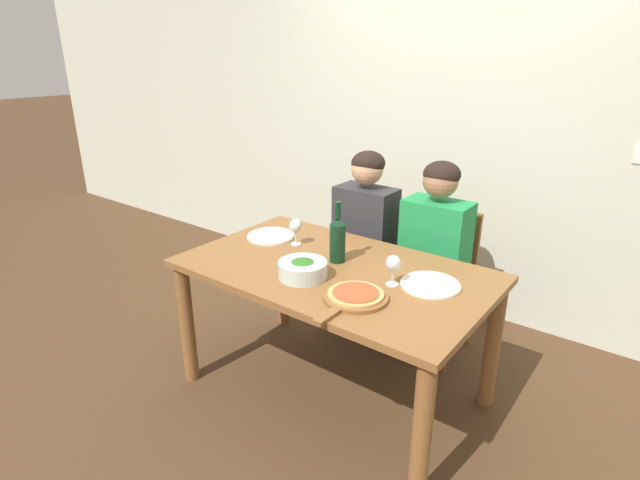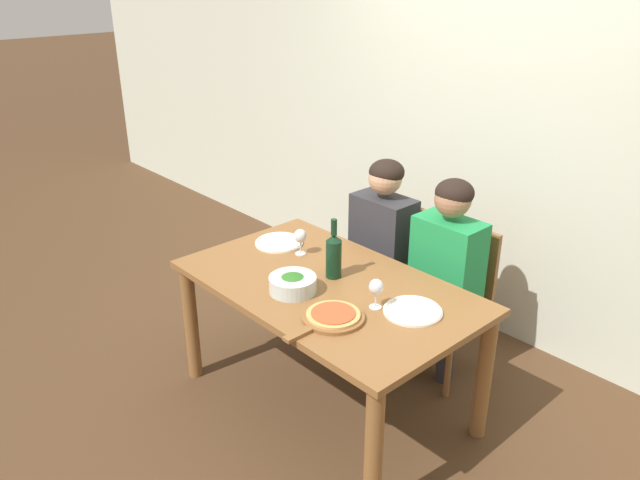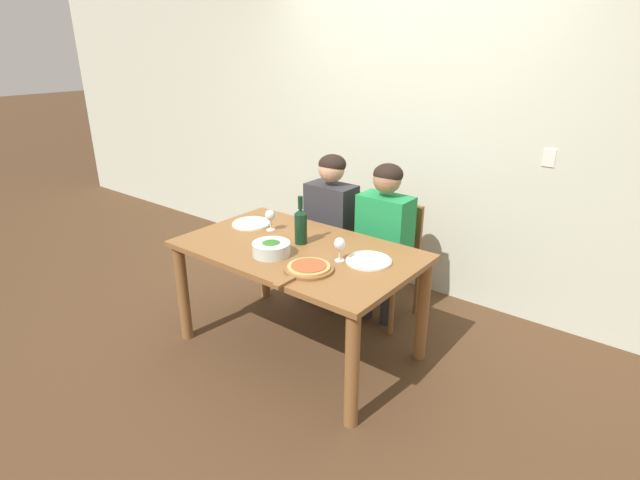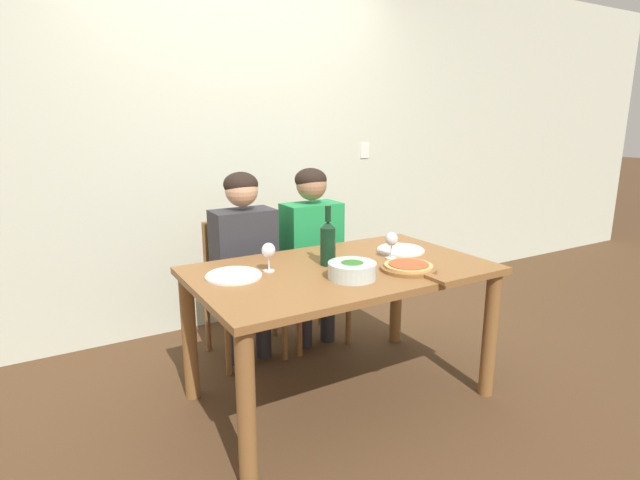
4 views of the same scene
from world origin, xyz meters
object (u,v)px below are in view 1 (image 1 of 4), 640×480
(chair_left, at_px, (371,257))
(dinner_plate_left, at_px, (271,236))
(wine_bottle, at_px, (338,238))
(dinner_plate_right, at_px, (430,284))
(person_woman, at_px, (364,226))
(broccoli_bowl, at_px, (303,269))
(pizza_on_board, at_px, (355,297))
(person_man, at_px, (434,243))
(wine_glass_left, at_px, (296,227))
(wine_glass_right, at_px, (393,264))
(chair_right, at_px, (438,275))

(chair_left, xyz_separation_m, dinner_plate_left, (-0.29, -0.67, 0.29))
(wine_bottle, distance_m, dinner_plate_left, 0.53)
(dinner_plate_left, distance_m, dinner_plate_right, 1.03)
(person_woman, relative_size, broccoli_bowl, 5.04)
(pizza_on_board, bearing_deg, dinner_plate_right, 57.36)
(person_woman, xyz_separation_m, dinner_plate_left, (-0.29, -0.56, 0.04))
(person_man, xyz_separation_m, wine_glass_left, (-0.58, -0.56, 0.13))
(wine_bottle, distance_m, wine_glass_right, 0.38)
(chair_left, distance_m, chair_right, 0.49)
(wine_bottle, height_order, dinner_plate_left, wine_bottle)
(chair_left, height_order, person_man, person_man)
(dinner_plate_right, bearing_deg, wine_glass_right, -147.68)
(dinner_plate_right, bearing_deg, person_woman, 141.35)
(person_woman, distance_m, wine_glass_left, 0.59)
(chair_right, height_order, wine_glass_right, wine_glass_right)
(wine_bottle, bearing_deg, chair_left, 107.33)
(broccoli_bowl, xyz_separation_m, pizza_on_board, (0.33, -0.04, -0.03))
(dinner_plate_right, relative_size, pizza_on_board, 0.65)
(person_woman, distance_m, wine_glass_right, 0.92)
(wine_glass_left, bearing_deg, dinner_plate_left, -179.96)
(dinner_plate_right, bearing_deg, pizza_on_board, -122.64)
(wine_glass_right, bearing_deg, person_woman, 130.81)
(dinner_plate_right, bearing_deg, broccoli_bowl, -152.30)
(chair_right, relative_size, broccoli_bowl, 3.67)
(chair_right, bearing_deg, person_man, -90.00)
(chair_left, relative_size, dinner_plate_right, 3.13)
(chair_left, bearing_deg, wine_bottle, -72.67)
(person_woman, xyz_separation_m, wine_glass_left, (-0.10, -0.56, 0.13))
(person_man, distance_m, wine_glass_left, 0.82)
(broccoli_bowl, height_order, pizza_on_board, broccoli_bowl)
(wine_bottle, xyz_separation_m, dinner_plate_right, (0.52, 0.02, -0.12))
(person_woman, bearing_deg, chair_right, 12.71)
(person_woman, relative_size, person_man, 1.00)
(dinner_plate_left, relative_size, wine_glass_left, 1.85)
(person_man, xyz_separation_m, dinner_plate_left, (-0.77, -0.56, 0.04))
(chair_right, xyz_separation_m, dinner_plate_right, (0.26, -0.70, 0.29))
(chair_left, distance_m, person_man, 0.56)
(person_man, height_order, wine_bottle, person_man)
(person_man, relative_size, dinner_plate_left, 4.30)
(broccoli_bowl, distance_m, wine_glass_left, 0.44)
(chair_right, bearing_deg, chair_left, 180.00)
(dinner_plate_right, height_order, wine_glass_right, wine_glass_right)
(wine_glass_left, distance_m, wine_glass_right, 0.70)
(broccoli_bowl, height_order, dinner_plate_left, broccoli_bowl)
(chair_right, relative_size, wine_bottle, 2.72)
(dinner_plate_left, xyz_separation_m, wine_glass_left, (0.19, 0.00, 0.10))
(person_woman, distance_m, dinner_plate_right, 0.95)
(person_man, height_order, dinner_plate_right, person_man)
(chair_left, distance_m, wine_glass_left, 0.78)
(dinner_plate_right, distance_m, pizza_on_board, 0.39)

